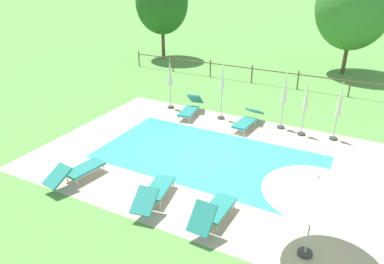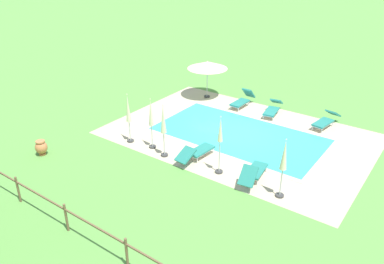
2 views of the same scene
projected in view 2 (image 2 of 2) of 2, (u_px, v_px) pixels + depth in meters
The scene contains 17 objects.
ground_plane at pixel (239, 134), 19.06m from camera, with size 160.00×160.00×0.00m, color #599342.
pool_deck_paving at pixel (239, 134), 19.05m from camera, with size 12.23×8.36×0.01m, color #BCAD8E.
swimming_pool_water at pixel (239, 134), 19.05m from camera, with size 8.08×4.21×0.01m, color #38C6D1.
pool_coping_rim at pixel (239, 134), 19.05m from camera, with size 8.56×4.69×0.01m.
sun_lounger_north_near_steps at pixel (254, 172), 15.24m from camera, with size 0.87×2.03×0.89m.
sun_lounger_north_mid at pixel (242, 100), 22.13m from camera, with size 0.66×1.93×0.94m.
sun_lounger_north_far at pixel (197, 152), 16.76m from camera, with size 0.78×2.11×0.72m.
sun_lounger_north_end at pixel (326, 120), 19.71m from camera, with size 0.90×2.12×0.76m.
sun_lounger_south_near_corner at pixel (273, 108), 21.07m from camera, with size 0.95×2.12×0.77m.
patio_umbrella_open_foreground at pixel (207, 65), 22.74m from camera, with size 2.37×2.37×2.25m.
patio_umbrella_closed_row_west at pixel (151, 117), 17.18m from camera, with size 0.32×0.32×2.40m.
patio_umbrella_closed_row_mid_west at pixel (128, 112), 17.72m from camera, with size 0.32×0.32×2.40m.
patio_umbrella_closed_row_centre at pixel (220, 137), 15.20m from camera, with size 0.32×0.32×2.52m.
patio_umbrella_closed_row_mid_east at pixel (284, 160), 13.73m from camera, with size 0.32×0.32×2.40m.
patio_umbrella_closed_row_east at pixel (163, 123), 16.46m from camera, with size 0.32×0.32×2.44m.
terracotta_urn_near_fence at pixel (41, 147), 17.08m from camera, with size 0.52×0.52×0.69m.
perimeter_fence at pixel (66, 214), 12.43m from camera, with size 21.63×0.08×1.05m.
Camera 2 is at (-8.12, 15.17, 8.51)m, focal length 36.37 mm.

